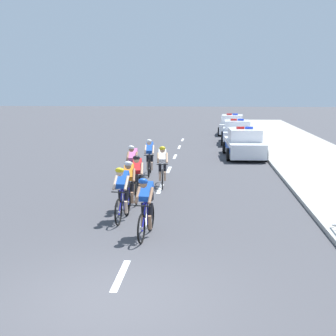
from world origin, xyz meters
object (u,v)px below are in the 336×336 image
object	(u,v)px
cyclist_second	(122,193)
cyclist_sixth	(162,165)
cyclist_fourth	(137,177)
police_car_second	(237,133)
police_car_third	(232,125)
cyclist_lead	(146,206)
cyclist_third	(129,184)
cyclist_seventh	(150,156)
police_car_nearest	(244,144)
cyclist_fifth	(133,164)

from	to	relation	value
cyclist_second	cyclist_sixth	distance (m)	4.65
cyclist_fourth	police_car_second	bearing A→B (deg)	75.62
cyclist_fourth	cyclist_sixth	world-z (taller)	same
police_car_third	cyclist_sixth	bearing A→B (deg)	-100.16
cyclist_lead	police_car_third	size ratio (longest dim) A/B	0.38
cyclist_third	police_car_third	bearing A→B (deg)	79.72
cyclist_seventh	police_car_second	bearing A→B (deg)	69.64
cyclist_second	cyclist_seventh	world-z (taller)	same
cyclist_lead	cyclist_sixth	bearing A→B (deg)	91.44
cyclist_lead	police_car_nearest	world-z (taller)	police_car_nearest
cyclist_second	police_car_nearest	bearing A→B (deg)	71.06
cyclist_fourth	cyclist_fifth	xyz separation A→B (m)	(-0.53, 2.50, 0.00)
cyclist_sixth	police_car_third	size ratio (longest dim) A/B	0.38
cyclist_fourth	cyclist_seventh	xyz separation A→B (m)	(-0.15, 4.59, 0.00)
cyclist_seventh	police_car_third	size ratio (longest dim) A/B	0.38
cyclist_seventh	police_car_second	world-z (taller)	police_car_second
cyclist_fourth	cyclist_sixth	size ratio (longest dim) A/B	1.00
cyclist_fourth	police_car_nearest	xyz separation A→B (m)	(4.14, 10.06, -0.11)
cyclist_fourth	cyclist_sixth	bearing A→B (deg)	75.90
police_car_third	police_car_second	bearing A→B (deg)	-89.99
police_car_third	cyclist_second	bearing A→B (deg)	-99.81
cyclist_fifth	police_car_nearest	world-z (taller)	police_car_nearest
cyclist_fifth	cyclist_third	bearing A→B (deg)	-83.04
cyclist_third	cyclist_sixth	xyz separation A→B (m)	(0.68, 3.48, 0.00)
police_car_second	police_car_third	xyz separation A→B (m)	(-0.00, 6.01, 0.00)
cyclist_fifth	police_car_third	size ratio (longest dim) A/B	0.38
cyclist_fourth	cyclist_sixth	distance (m)	2.43
police_car_nearest	police_car_third	world-z (taller)	same
cyclist_lead	police_car_nearest	xyz separation A→B (m)	(3.40, 13.72, -0.11)
cyclist_third	police_car_nearest	bearing A→B (deg)	69.30
cyclist_sixth	police_car_second	world-z (taller)	police_car_second
police_car_nearest	cyclist_seventh	bearing A→B (deg)	-128.10
cyclist_second	cyclist_lead	bearing A→B (deg)	-59.73
cyclist_fifth	police_car_third	xyz separation A→B (m)	(4.67, 19.66, -0.11)
cyclist_fourth	cyclist_fifth	bearing A→B (deg)	101.91
cyclist_sixth	police_car_nearest	world-z (taller)	police_car_nearest
cyclist_seventh	police_car_third	xyz separation A→B (m)	(4.29, 17.57, -0.11)
cyclist_second	cyclist_third	size ratio (longest dim) A/B	1.00
cyclist_fifth	cyclist_fourth	bearing A→B (deg)	-78.09
cyclist_lead	police_car_third	xyz separation A→B (m)	(3.40, 25.82, -0.11)
cyclist_lead	cyclist_seventh	world-z (taller)	same
cyclist_sixth	cyclist_fifth	bearing A→B (deg)	172.35
police_car_second	cyclist_third	bearing A→B (deg)	-103.74
police_car_nearest	police_car_third	size ratio (longest dim) A/B	0.99
cyclist_fifth	police_car_nearest	xyz separation A→B (m)	(4.67, 7.56, -0.11)
cyclist_second	police_car_third	bearing A→B (deg)	80.19
cyclist_second	cyclist_fourth	size ratio (longest dim) A/B	1.00
cyclist_lead	cyclist_third	xyz separation A→B (m)	(-0.83, 2.53, 0.00)
cyclist_seventh	police_car_second	xyz separation A→B (m)	(4.29, 11.56, -0.11)
cyclist_lead	cyclist_sixth	distance (m)	6.02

